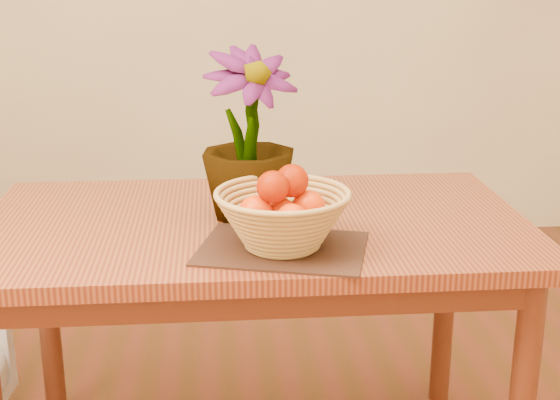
{
  "coord_description": "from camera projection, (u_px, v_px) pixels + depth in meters",
  "views": [
    {
      "loc": [
        -0.1,
        -1.6,
        1.39
      ],
      "look_at": [
        0.05,
        0.1,
        0.86
      ],
      "focal_mm": 50.0,
      "sensor_mm": 36.0,
      "label": 1
    }
  ],
  "objects": [
    {
      "name": "table",
      "position": [
        255.0,
        251.0,
        2.03
      ],
      "size": [
        1.4,
        0.8,
        0.75
      ],
      "color": "brown",
      "rests_on": "floor"
    },
    {
      "name": "placemat",
      "position": [
        282.0,
        248.0,
        1.8
      ],
      "size": [
        0.44,
        0.37,
        0.01
      ],
      "primitive_type": "cube",
      "rotation": [
        0.0,
        0.0,
        -0.26
      ],
      "color": "#361E13",
      "rests_on": "table"
    },
    {
      "name": "wicker_basket",
      "position": [
        282.0,
        221.0,
        1.78
      ],
      "size": [
        0.31,
        0.31,
        0.13
      ],
      "color": "tan",
      "rests_on": "placemat"
    },
    {
      "name": "orange_pile",
      "position": [
        283.0,
        198.0,
        1.76
      ],
      "size": [
        0.2,
        0.19,
        0.14
      ],
      "rotation": [
        0.0,
        0.0,
        -0.37
      ],
      "color": "#FF4C04",
      "rests_on": "wicker_basket"
    },
    {
      "name": "potted_plant",
      "position": [
        249.0,
        135.0,
        1.96
      ],
      "size": [
        0.31,
        0.31,
        0.43
      ],
      "primitive_type": "imported",
      "rotation": [
        0.0,
        0.0,
        0.37
      ],
      "color": "#1B4513",
      "rests_on": "table"
    }
  ]
}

